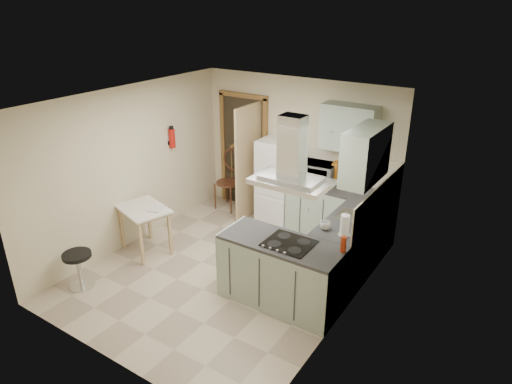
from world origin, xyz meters
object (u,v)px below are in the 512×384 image
Objects in this scene: peninsula at (281,272)px; drop_leaf_table at (145,230)px; fridge at (278,182)px; bentwood_chair at (228,183)px; extractor_hood at (291,182)px; stool at (79,270)px; microwave at (317,172)px.

peninsula is 1.95× the size of drop_leaf_table.
fridge is 0.97× the size of peninsula.
peninsula is 3.00m from bentwood_chair.
extractor_hood is 1.13× the size of drop_leaf_table.
peninsula is 2.77m from stool.
peninsula is (1.22, -1.98, -0.30)m from fridge.
fridge is at bearing 76.72° from drop_leaf_table.
extractor_hood reaches higher than drop_leaf_table.
microwave is (1.96, 3.24, 0.80)m from stool.
drop_leaf_table is (-2.41, -0.03, -0.08)m from peninsula.
fridge reaches higher than stool.
microwave is (-0.52, 2.04, 0.61)m from peninsula.
microwave is (0.70, 0.06, 0.31)m from fridge.
bentwood_chair is 3.17m from stool.
fridge is 3.45m from stool.
extractor_hood is (1.32, -1.98, 0.97)m from fridge.
microwave reaches higher than bentwood_chair.
peninsula is at bearing -58.26° from fridge.
extractor_hood is 2.85m from drop_leaf_table.
extractor_hood is (0.10, 0.00, 1.27)m from peninsula.
bentwood_chair is (-2.27, 1.95, 0.06)m from peninsula.
stool is (-0.22, -3.15, -0.25)m from bentwood_chair.
microwave reaches higher than peninsula.
peninsula is at bearing -81.14° from microwave.
stool is 3.87m from microwave.
peninsula is 1.72× the size of extractor_hood.
extractor_hood reaches higher than peninsula.
fridge is at bearing 1.40° from bentwood_chair.
microwave is at bearing 104.40° from peninsula.
bentwood_chair is at bearing 177.35° from microwave.
peninsula is 3.00× the size of stool.
peninsula reaches higher than drop_leaf_table.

